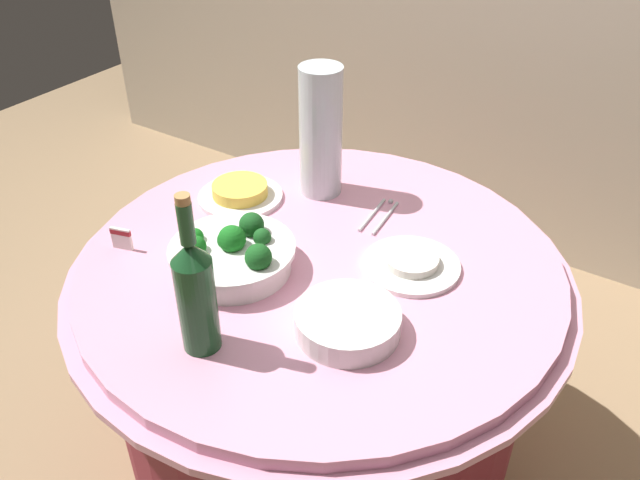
# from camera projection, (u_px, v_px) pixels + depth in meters

# --- Properties ---
(ground_plane) EXTENTS (6.00, 6.00, 0.00)m
(ground_plane) POSITION_uv_depth(u_px,v_px,m) (320.00, 460.00, 1.91)
(ground_plane) COLOR #9E7F5B
(buffet_table) EXTENTS (1.16, 1.16, 0.74)m
(buffet_table) POSITION_uv_depth(u_px,v_px,m) (320.00, 370.00, 1.70)
(buffet_table) COLOR maroon
(buffet_table) RESTS_ON ground_plane
(broccoli_bowl) EXTENTS (0.28, 0.28, 0.11)m
(broccoli_bowl) POSITION_uv_depth(u_px,v_px,m) (233.00, 254.00, 1.43)
(broccoli_bowl) COLOR white
(broccoli_bowl) RESTS_ON buffet_table
(plate_stack) EXTENTS (0.21, 0.21, 0.05)m
(plate_stack) POSITION_uv_depth(u_px,v_px,m) (348.00, 322.00, 1.28)
(plate_stack) COLOR white
(plate_stack) RESTS_ON buffet_table
(wine_bottle) EXTENTS (0.07, 0.07, 0.34)m
(wine_bottle) POSITION_uv_depth(u_px,v_px,m) (196.00, 293.00, 1.19)
(wine_bottle) COLOR #1B4B25
(wine_bottle) RESTS_ON buffet_table
(decorative_fruit_vase) EXTENTS (0.11, 0.11, 0.34)m
(decorative_fruit_vase) POSITION_uv_depth(u_px,v_px,m) (321.00, 138.00, 1.65)
(decorative_fruit_vase) COLOR silver
(decorative_fruit_vase) RESTS_ON buffet_table
(serving_tongs) EXTENTS (0.06, 0.17, 0.01)m
(serving_tongs) POSITION_uv_depth(u_px,v_px,m) (380.00, 215.00, 1.63)
(serving_tongs) COLOR silver
(serving_tongs) RESTS_ON buffet_table
(food_plate_fried_egg) EXTENTS (0.22, 0.22, 0.04)m
(food_plate_fried_egg) POSITION_uv_depth(u_px,v_px,m) (240.00, 193.00, 1.69)
(food_plate_fried_egg) COLOR white
(food_plate_fried_egg) RESTS_ON buffet_table
(food_plate_rice) EXTENTS (0.22, 0.22, 0.03)m
(food_plate_rice) POSITION_uv_depth(u_px,v_px,m) (411.00, 264.00, 1.45)
(food_plate_rice) COLOR white
(food_plate_rice) RESTS_ON buffet_table
(label_placard_front) EXTENTS (0.05, 0.02, 0.05)m
(label_placard_front) POSITION_uv_depth(u_px,v_px,m) (121.00, 237.00, 1.50)
(label_placard_front) COLOR white
(label_placard_front) RESTS_ON buffet_table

